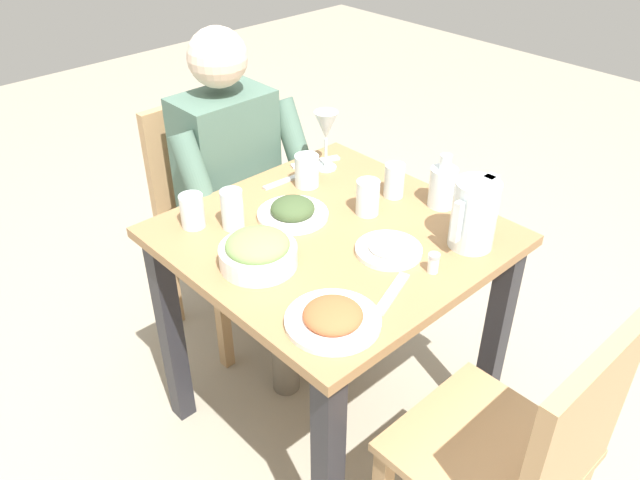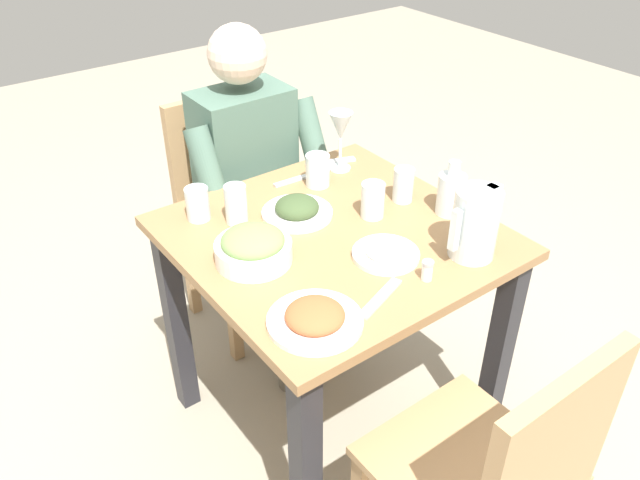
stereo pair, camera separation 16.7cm
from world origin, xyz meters
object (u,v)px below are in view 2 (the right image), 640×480
salad_bowl (253,247)px  water_glass_far_left (318,170)px  plate_yoghurt (386,252)px  water_pitcher (475,224)px  water_glass_center (403,185)px  water_glass_near_right (373,200)px  wine_glass (341,129)px  chair_near (233,200)px  water_glass_near_left (236,204)px  diner_near (260,188)px  dining_table (334,274)px  salt_shaker (427,270)px  oil_carafe (451,196)px  chair_far (497,476)px  plate_rice_curry (315,318)px  plate_dolmas (297,209)px  water_glass_far_right (198,204)px

salad_bowl → water_glass_far_left: (-0.38, -0.23, 0.01)m
plate_yoghurt → water_pitcher: bearing=146.3°
water_glass_center → water_glass_near_right: bearing=6.6°
water_pitcher → wine_glass: wine_glass is taller
wine_glass → chair_near: bearing=-65.2°
salad_bowl → water_glass_far_left: water_glass_far_left is taller
water_glass_near_left → wine_glass: (-0.44, -0.08, 0.08)m
water_pitcher → water_glass_far_left: size_ratio=1.88×
water_glass_near_left → water_glass_far_left: (-0.31, -0.04, -0.01)m
diner_near → water_glass_near_right: (-0.08, 0.49, 0.15)m
dining_table → wine_glass: wine_glass is taller
water_glass_near_right → water_glass_center: same height
water_glass_center → salt_shaker: size_ratio=1.93×
oil_carafe → water_glass_far_left: bearing=-60.2°
diner_near → salt_shaker: size_ratio=21.98×
chair_far → plate_yoghurt: chair_far is taller
water_glass_center → salt_shaker: 0.39m
dining_table → oil_carafe: bearing=161.3°
chair_near → chair_far: size_ratio=1.00×
dining_table → plate_rice_curry: (0.27, 0.28, 0.16)m
water_pitcher → water_glass_center: water_pitcher is taller
chair_near → plate_dolmas: bearing=80.8°
plate_rice_curry → water_glass_near_left: 0.49m
diner_near → plate_rice_curry: bearing=66.8°
salad_bowl → water_glass_far_right: bearing=-86.6°
water_glass_near_left → wine_glass: size_ratio=0.59×
water_glass_far_right → dining_table: bearing=132.3°
chair_near → plate_yoghurt: chair_near is taller
dining_table → oil_carafe: (-0.33, 0.11, 0.20)m
water_glass_near_right → salt_shaker: size_ratio=1.93×
water_glass_far_left → oil_carafe: bearing=119.8°
plate_dolmas → wine_glass: wine_glass is taller
salad_bowl → salt_shaker: bearing=133.1°
chair_far → water_pitcher: water_pitcher is taller
dining_table → plate_dolmas: size_ratio=4.01×
dining_table → plate_dolmas: (0.03, -0.14, 0.16)m
water_glass_near_left → chair_far: bearing=96.6°
water_glass_far_right → water_pitcher: bearing=129.8°
dining_table → chair_far: bearing=83.4°
plate_rice_curry → water_glass_near_right: size_ratio=2.13×
dining_table → chair_near: 0.71m
plate_yoghurt → wine_glass: size_ratio=0.91×
dining_table → water_glass_near_right: (-0.14, -0.01, 0.19)m
water_pitcher → water_glass_near_right: 0.32m
dining_table → diner_near: diner_near is taller
water_glass_near_right → wine_glass: size_ratio=0.53×
diner_near → water_glass_near_right: size_ratio=11.37×
dining_table → wine_glass: size_ratio=4.20×
water_glass_near_right → water_glass_center: bearing=-173.4°
plate_yoghurt → water_glass_far_left: (-0.09, -0.42, 0.04)m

